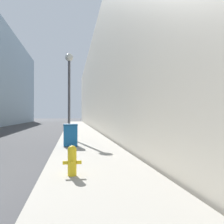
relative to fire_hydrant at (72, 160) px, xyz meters
The scene contains 5 objects.
sidewalk_right 17.00m from the fire_hydrant, 87.64° to the left, with size 2.92×60.00×0.14m.
building_right_stone 26.72m from the fire_hydrant, 71.70° to the left, with size 12.00×60.00×10.39m.
fire_hydrant is the anchor object (origin of this frame).
trash_bin 5.63m from the fire_hydrant, 90.71° to the left, with size 0.64×0.65×1.03m.
lamppost 10.03m from the fire_hydrant, 91.11° to the left, with size 0.49×0.49×5.25m.
Camera 1 is at (4.42, -5.03, 1.60)m, focal length 40.00 mm.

